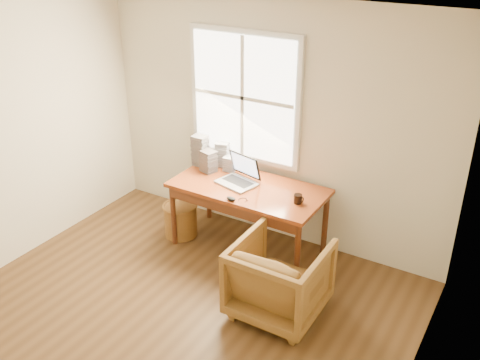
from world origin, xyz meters
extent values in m
cube|color=#54381C|center=(0.00, 0.00, -0.01)|extent=(4.00, 4.50, 0.02)
cube|color=white|center=(0.00, 0.00, 2.61)|extent=(4.00, 4.50, 0.02)
cube|color=beige|center=(0.00, 2.26, 1.30)|extent=(4.00, 0.02, 2.60)
cube|color=beige|center=(2.01, 0.00, 1.30)|extent=(0.02, 4.50, 2.60)
cube|color=silver|center=(-0.30, 2.22, 1.55)|extent=(1.32, 0.05, 1.42)
cube|color=white|center=(-0.30, 2.19, 1.55)|extent=(1.20, 0.02, 1.30)
cube|color=silver|center=(-0.30, 2.18, 1.55)|extent=(0.04, 0.02, 1.30)
cube|color=silver|center=(-0.30, 2.18, 1.55)|extent=(1.20, 0.02, 0.04)
cube|color=brown|center=(0.00, 1.80, 0.73)|extent=(1.60, 0.80, 0.04)
imported|color=brown|center=(0.77, 1.04, 0.36)|extent=(0.77, 0.80, 0.72)
cylinder|color=brown|center=(-0.79, 1.65, 0.18)|extent=(0.40, 0.40, 0.37)
ellipsoid|color=black|center=(0.00, 1.45, 0.77)|extent=(0.12, 0.08, 0.04)
cylinder|color=black|center=(0.59, 1.74, 0.80)|extent=(0.10, 0.10, 0.09)
cube|color=#B4B7C0|center=(-0.51, 2.10, 0.89)|extent=(0.17, 0.16, 0.28)
cube|color=#242529|center=(-0.56, 1.90, 0.87)|extent=(0.19, 0.17, 0.24)
cube|color=#9896A3|center=(-0.73, 1.99, 0.93)|extent=(0.16, 0.14, 0.35)
cube|color=silver|center=(-0.37, 2.04, 0.83)|extent=(0.14, 0.13, 0.16)
camera|label=1|loc=(2.46, -2.47, 3.25)|focal=40.00mm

